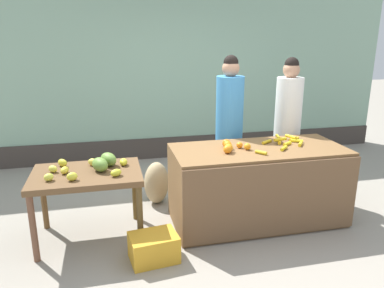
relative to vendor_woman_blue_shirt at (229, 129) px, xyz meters
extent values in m
plane|color=gray|center=(-0.30, -0.67, -0.92)|extent=(24.00, 24.00, 0.00)
cube|color=#8CB299|center=(-0.30, 1.93, 0.48)|extent=(7.49, 0.20, 2.81)
cube|color=#3F3833|center=(-0.30, 1.82, -0.74)|extent=(7.49, 0.04, 0.36)
cube|color=brown|center=(0.13, -0.67, -0.49)|extent=(1.91, 0.84, 0.86)
cube|color=brown|center=(0.13, -1.10, -0.49)|extent=(1.91, 0.03, 0.80)
cube|color=brown|center=(-1.72, -0.67, -0.22)|extent=(1.08, 0.75, 0.06)
cylinder|color=brown|center=(-2.21, -0.99, -0.59)|extent=(0.06, 0.06, 0.68)
cylinder|color=brown|center=(-1.23, -0.99, -0.59)|extent=(0.06, 0.06, 0.68)
cylinder|color=brown|center=(-2.21, -0.35, -0.59)|extent=(0.06, 0.06, 0.68)
cylinder|color=brown|center=(-1.23, -0.35, -0.59)|extent=(0.06, 0.06, 0.68)
cylinder|color=yellow|center=(0.64, -0.56, -0.04)|extent=(0.13, 0.10, 0.04)
cylinder|color=gold|center=(0.06, -0.88, -0.04)|extent=(0.11, 0.12, 0.04)
cylinder|color=yellow|center=(0.64, -0.48, -0.04)|extent=(0.15, 0.09, 0.04)
cylinder|color=yellow|center=(0.62, -0.68, -0.04)|extent=(0.11, 0.13, 0.04)
cylinder|color=gold|center=(0.42, -0.55, -0.04)|extent=(0.09, 0.14, 0.04)
cylinder|color=gold|center=(0.28, -0.52, -0.04)|extent=(0.15, 0.11, 0.04)
cylinder|color=gold|center=(0.36, -0.79, -0.04)|extent=(0.13, 0.12, 0.04)
cylinder|color=yellow|center=(0.48, -0.64, -0.04)|extent=(0.13, 0.10, 0.04)
cylinder|color=gold|center=(0.43, -0.56, -0.01)|extent=(0.16, 0.07, 0.04)
cylinder|color=gold|center=(0.45, -0.46, -0.01)|extent=(0.07, 0.15, 0.04)
cylinder|color=yellow|center=(0.60, -0.48, -0.01)|extent=(0.09, 0.15, 0.04)
sphere|color=orange|center=(-0.22, -0.63, -0.02)|extent=(0.09, 0.09, 0.09)
sphere|color=orange|center=(-0.09, -0.63, -0.03)|extent=(0.07, 0.07, 0.07)
sphere|color=orange|center=(-0.28, -0.78, -0.02)|extent=(0.09, 0.09, 0.09)
sphere|color=orange|center=(-0.03, -0.71, -0.02)|extent=(0.07, 0.07, 0.07)
sphere|color=orange|center=(-0.25, -0.73, -0.02)|extent=(0.09, 0.09, 0.09)
sphere|color=orange|center=(-0.22, -0.56, -0.01)|extent=(0.09, 0.09, 0.09)
ellipsoid|color=#DCDA4A|center=(-2.04, -0.60, -0.15)|extent=(0.12, 0.11, 0.07)
ellipsoid|color=#DCD249|center=(-1.66, -0.48, -0.15)|extent=(0.13, 0.12, 0.08)
ellipsoid|color=yellow|center=(-1.92, -0.66, -0.15)|extent=(0.10, 0.13, 0.07)
ellipsoid|color=gold|center=(-1.34, -0.54, -0.15)|extent=(0.09, 0.13, 0.07)
ellipsoid|color=yellow|center=(-1.58, -0.62, -0.15)|extent=(0.09, 0.13, 0.07)
ellipsoid|color=yellow|center=(-1.43, -0.85, -0.15)|extent=(0.14, 0.13, 0.07)
ellipsoid|color=#D7DA47|center=(-2.05, -0.83, -0.15)|extent=(0.12, 0.11, 0.07)
ellipsoid|color=yellow|center=(-1.84, -0.87, -0.15)|extent=(0.12, 0.10, 0.08)
ellipsoid|color=yellow|center=(-1.97, -0.44, -0.15)|extent=(0.13, 0.13, 0.08)
ellipsoid|color=olive|center=(-1.50, -0.52, -0.12)|extent=(0.23, 0.26, 0.14)
ellipsoid|color=olive|center=(-1.58, -0.67, -0.12)|extent=(0.22, 0.26, 0.14)
cylinder|color=#33333D|center=(0.00, 0.00, -0.57)|extent=(0.29, 0.29, 0.71)
cylinder|color=#3F8CCC|center=(0.00, 0.00, 0.22)|extent=(0.34, 0.34, 0.87)
sphere|color=tan|center=(0.00, 0.00, 0.75)|extent=(0.21, 0.21, 0.21)
sphere|color=black|center=(0.00, 0.00, 0.82)|extent=(0.18, 0.18, 0.18)
cylinder|color=#33333D|center=(0.80, 0.01, -0.58)|extent=(0.29, 0.29, 0.69)
cylinder|color=white|center=(0.80, 0.01, 0.20)|extent=(0.34, 0.34, 0.85)
sphere|color=tan|center=(0.80, 0.01, 0.71)|extent=(0.21, 0.21, 0.21)
sphere|color=black|center=(0.80, 0.01, 0.78)|extent=(0.18, 0.18, 0.18)
cube|color=gold|center=(-1.13, -1.22, -0.79)|extent=(0.48, 0.38, 0.26)
ellipsoid|color=tan|center=(-0.93, 0.04, -0.66)|extent=(0.44, 0.46, 0.54)
camera|label=1|loc=(-1.47, -4.31, 1.13)|focal=34.77mm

